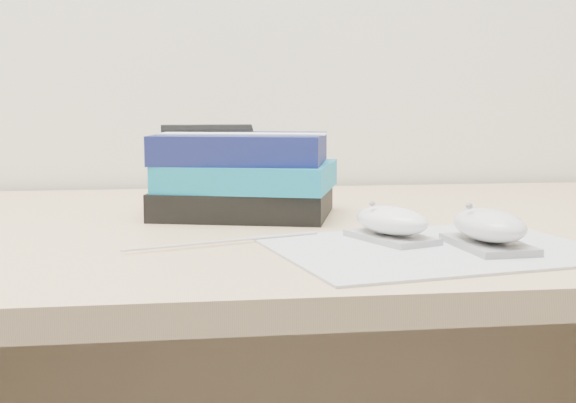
{
  "coord_description": "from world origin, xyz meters",
  "views": [
    {
      "loc": [
        -0.23,
        0.56,
        0.89
      ],
      "look_at": [
        -0.11,
        1.47,
        0.77
      ],
      "focal_mm": 50.0,
      "sensor_mm": 36.0,
      "label": 1
    }
  ],
  "objects": [
    {
      "name": "mouse_front",
      "position": [
        0.09,
        1.35,
        0.75
      ],
      "size": [
        0.07,
        0.12,
        0.05
      ],
      "color": "gray",
      "rests_on": "mousepad"
    },
    {
      "name": "mousepad",
      "position": [
        0.03,
        1.36,
        0.73
      ],
      "size": [
        0.37,
        0.32,
        0.0
      ],
      "primitive_type": "cube",
      "rotation": [
        0.0,
        0.0,
        0.19
      ],
      "color": "#9C9BA4",
      "rests_on": "desk"
    },
    {
      "name": "mouse_rear",
      "position": [
        0.0,
        1.41,
        0.75
      ],
      "size": [
        0.09,
        0.12,
        0.04
      ],
      "color": "#A0A0A2",
      "rests_on": "mousepad"
    },
    {
      "name": "usb_cable",
      "position": [
        -0.18,
        1.42,
        0.73
      ],
      "size": [
        0.22,
        0.08,
        0.0
      ],
      "primitive_type": "cylinder",
      "rotation": [
        0.0,
        1.57,
        0.36
      ],
      "color": "silver",
      "rests_on": "mousepad"
    },
    {
      "name": "desk",
      "position": [
        0.0,
        1.64,
        0.5
      ],
      "size": [
        1.6,
        0.8,
        0.73
      ],
      "color": "tan",
      "rests_on": "ground"
    },
    {
      "name": "book_stack",
      "position": [
        -0.14,
        1.64,
        0.78
      ],
      "size": [
        0.27,
        0.24,
        0.11
      ],
      "color": "black",
      "rests_on": "desk"
    },
    {
      "name": "pouch",
      "position": [
        -0.19,
        1.73,
        0.79
      ],
      "size": [
        0.13,
        0.09,
        0.12
      ],
      "color": "black",
      "rests_on": "desk"
    }
  ]
}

